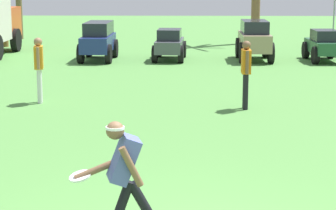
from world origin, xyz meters
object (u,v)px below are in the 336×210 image
teammate_near_sideline (39,64)px  parked_car_slot_c (254,39)px  frisbee_in_flight (80,176)px  parked_car_slot_b (170,44)px  frisbee_thrower (125,174)px  parked_car_slot_d (324,45)px  teammate_deep (246,68)px  parked_car_slot_a (98,40)px

teammate_near_sideline → parked_car_slot_c: (5.94, 7.76, -0.20)m
frisbee_in_flight → parked_car_slot_b: (0.74, 15.80, -0.18)m
frisbee_thrower → parked_car_slot_b: frisbee_thrower is taller
parked_car_slot_b → parked_car_slot_c: (2.99, -0.03, 0.18)m
parked_car_slot_d → frisbee_in_flight: bearing=-111.4°
teammate_deep → parked_car_slot_d: (3.50, 8.20, -0.38)m
teammate_near_sideline → parked_car_slot_d: (8.34, 7.58, -0.38)m
teammate_near_sideline → teammate_deep: same height
teammate_deep → parked_car_slot_c: bearing=82.5°
frisbee_thrower → parked_car_slot_c: (3.20, 15.84, -0.06)m
parked_car_slot_c → parked_car_slot_d: parked_car_slot_c is taller
teammate_deep → parked_car_slot_b: bearing=102.7°
parked_car_slot_a → teammate_near_sideline: bearing=-93.2°
frisbee_in_flight → teammate_near_sideline: 8.31m
frisbee_in_flight → parked_car_slot_a: parked_car_slot_a is taller
teammate_near_sideline → teammate_deep: size_ratio=1.00×
teammate_deep → parked_car_slot_d: teammate_deep is taller
frisbee_thrower → parked_car_slot_a: bearing=98.3°
frisbee_thrower → parked_car_slot_d: size_ratio=0.64×
frisbee_in_flight → teammate_deep: 7.85m
frisbee_thrower → frisbee_in_flight: bearing=171.5°
parked_car_slot_c → parked_car_slot_d: size_ratio=1.06×
frisbee_thrower → parked_car_slot_c: size_ratio=0.60×
frisbee_in_flight → parked_car_slot_c: (3.73, 15.77, 0.00)m
teammate_near_sideline → parked_car_slot_d: size_ratio=0.70×
frisbee_in_flight → parked_car_slot_a: (-1.78, 15.72, -0.02)m
parked_car_slot_a → parked_car_slot_d: size_ratio=1.09×
parked_car_slot_c → frisbee_in_flight: bearing=-103.3°
frisbee_in_flight → parked_car_slot_a: size_ratio=0.15×
frisbee_thrower → parked_car_slot_b: size_ratio=0.63×
teammate_near_sideline → frisbee_in_flight: bearing=-74.6°
frisbee_thrower → parked_car_slot_d: frisbee_thrower is taller
frisbee_thrower → teammate_deep: (2.10, 7.48, 0.14)m
frisbee_thrower → parked_car_slot_c: bearing=78.6°
frisbee_thrower → parked_car_slot_d: bearing=70.3°
frisbee_in_flight → parked_car_slot_b: parked_car_slot_b is taller
frisbee_thrower → frisbee_in_flight: frisbee_thrower is taller
parked_car_slot_d → parked_car_slot_a: bearing=179.0°
parked_car_slot_a → parked_car_slot_d: bearing=-1.0°
parked_car_slot_c → parked_car_slot_d: (2.40, -0.17, -0.18)m
parked_car_slot_c → frisbee_thrower: bearing=-101.4°
frisbee_thrower → teammate_deep: bearing=74.3°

